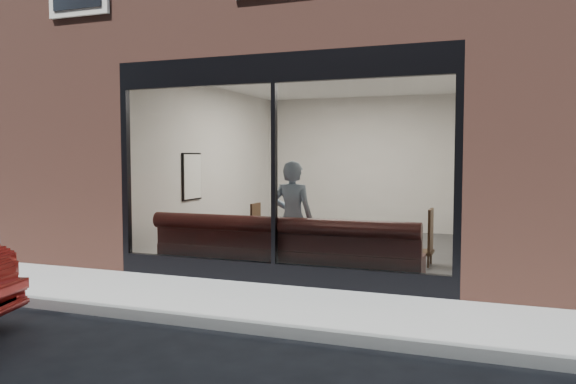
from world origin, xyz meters
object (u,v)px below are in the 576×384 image
(banquette, at_px, (284,263))
(cafe_chair_right, at_px, (418,252))
(person, at_px, (293,219))
(cafe_chair_left, at_px, (246,242))
(cafe_table_right, at_px, (330,226))
(cafe_table_left, at_px, (216,221))

(banquette, relative_size, cafe_chair_right, 8.63)
(person, relative_size, cafe_chair_left, 4.59)
(cafe_table_right, bearing_deg, cafe_chair_left, 150.61)
(cafe_table_left, distance_m, cafe_chair_right, 3.34)
(banquette, xyz_separation_m, cafe_table_right, (0.53, 0.55, 0.52))
(cafe_chair_left, distance_m, cafe_chair_right, 3.08)
(banquette, bearing_deg, cafe_table_left, 158.58)
(person, height_order, cafe_table_left, person)
(cafe_table_left, xyz_separation_m, cafe_chair_left, (0.05, 1.06, -0.50))
(cafe_table_left, bearing_deg, person, -13.01)
(person, xyz_separation_m, cafe_chair_left, (-1.40, 1.39, -0.62))
(person, bearing_deg, banquette, 79.02)
(banquette, bearing_deg, person, 77.48)
(banquette, height_order, cafe_table_right, cafe_table_right)
(person, relative_size, cafe_chair_right, 3.73)
(cafe_table_right, relative_size, cafe_chair_left, 1.76)
(cafe_chair_left, bearing_deg, cafe_table_right, 151.47)
(cafe_table_left, bearing_deg, banquette, -21.42)
(banquette, height_order, person, person)
(person, distance_m, cafe_chair_left, 2.07)
(banquette, bearing_deg, cafe_chair_left, 130.07)
(banquette, bearing_deg, cafe_chair_right, 42.55)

